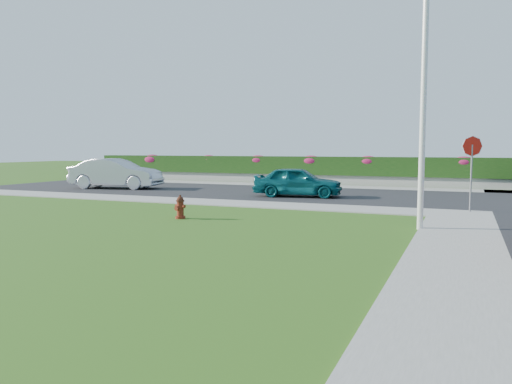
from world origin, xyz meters
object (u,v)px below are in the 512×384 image
at_px(sedan_silver, 116,174).
at_px(stop_sign, 472,155).
at_px(sedan_teal, 298,182).
at_px(fire_hydrant, 180,207).
at_px(utility_pole, 423,104).

distance_m(sedan_silver, stop_sign, 17.90).
bearing_deg(sedan_silver, stop_sign, -112.41).
bearing_deg(stop_sign, sedan_teal, 155.52).
bearing_deg(sedan_silver, fire_hydrant, -144.26).
distance_m(fire_hydrant, utility_pole, 7.75).
distance_m(sedan_teal, sedan_silver, 10.48).
height_order(fire_hydrant, utility_pole, utility_pole).
xyz_separation_m(sedan_silver, stop_sign, (17.55, -3.34, 1.11)).
height_order(sedan_silver, utility_pole, utility_pole).
xyz_separation_m(sedan_silver, utility_pole, (16.28, -7.72, 2.53)).
height_order(fire_hydrant, sedan_teal, sedan_teal).
bearing_deg(utility_pole, stop_sign, 73.79).
bearing_deg(sedan_teal, stop_sign, -120.67).
distance_m(sedan_teal, stop_sign, 7.71).
height_order(sedan_teal, sedan_silver, sedan_silver).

